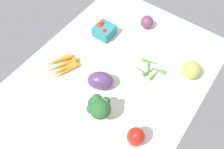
{
  "coord_description": "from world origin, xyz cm",
  "views": [
    {
      "loc": [
        42.88,
        31.19,
        87.99
      ],
      "look_at": [
        0.0,
        0.0,
        4.0
      ],
      "focal_mm": 35.92,
      "sensor_mm": 36.0,
      "label": 1
    }
  ],
  "objects": [
    {
      "name": "heirloom_tomato_green",
      "position": [
        -21.38,
        27.52,
        6.13
      ],
      "size": [
        8.26,
        8.26,
        8.26
      ],
      "primitive_type": "sphere",
      "color": "#A2B84D",
      "rests_on": "tablecloth"
    },
    {
      "name": "tablecloth",
      "position": [
        0.0,
        0.0,
        1.0
      ],
      "size": [
        104.0,
        76.0,
        2.0
      ],
      "primitive_type": "cube",
      "color": "silver",
      "rests_on": "ground"
    },
    {
      "name": "broccoli_head",
      "position": [
        17.72,
        6.6,
        9.68
      ],
      "size": [
        9.1,
        9.62,
        11.64
      ],
      "color": "#93C479",
      "rests_on": "tablecloth"
    },
    {
      "name": "carrot_bunch",
      "position": [
        9.63,
        -21.97,
        3.29
      ],
      "size": [
        16.22,
        14.31,
        2.98
      ],
      "color": "orange",
      "rests_on": "tablecloth"
    },
    {
      "name": "bell_pepper_red",
      "position": [
        17.99,
        23.92,
        6.58
      ],
      "size": [
        7.32,
        7.32,
        9.16
      ],
      "primitive_type": "ellipsoid",
      "rotation": [
        0.0,
        0.0,
        3.06
      ],
      "color": "red",
      "rests_on": "tablecloth"
    },
    {
      "name": "okra_pile",
      "position": [
        -13.52,
        12.33,
        2.79
      ],
      "size": [
        10.54,
        14.05,
        1.96
      ],
      "color": "#528E2D",
      "rests_on": "tablecloth"
    },
    {
      "name": "berry_basket",
      "position": [
        -18.23,
        -18.39,
        5.28
      ],
      "size": [
        9.11,
        9.11,
        7.0
      ],
      "color": "teal",
      "rests_on": "tablecloth"
    },
    {
      "name": "red_onion_center",
      "position": [
        -35.71,
        -3.79,
        5.3
      ],
      "size": [
        6.61,
        6.61,
        6.61
      ],
      "primitive_type": "sphere",
      "color": "#713959",
      "rests_on": "tablecloth"
    },
    {
      "name": "eggplant",
      "position": [
        6.33,
        -1.44,
        5.94
      ],
      "size": [
        12.41,
        13.62,
        7.87
      ],
      "primitive_type": "ellipsoid",
      "rotation": [
        0.0,
        0.0,
        2.09
      ],
      "color": "#593768",
      "rests_on": "tablecloth"
    }
  ]
}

